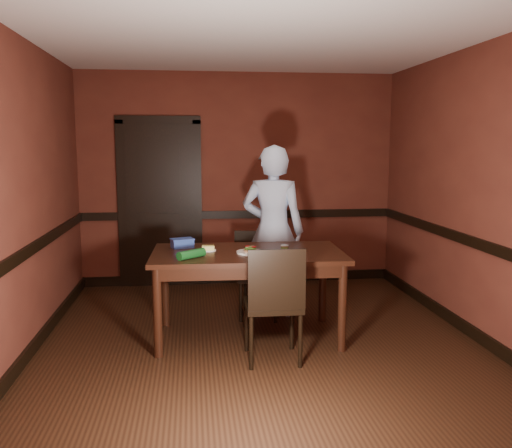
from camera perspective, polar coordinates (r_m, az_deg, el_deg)
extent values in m
cube|color=black|center=(5.05, 0.48, -12.45)|extent=(4.00, 4.50, 0.01)
cube|color=silver|center=(4.81, 0.52, 19.20)|extent=(4.00, 4.50, 0.01)
cube|color=#58251A|center=(6.98, -1.86, 4.69)|extent=(4.00, 0.02, 2.70)
cube|color=#58251A|center=(2.55, 6.96, -1.73)|extent=(4.00, 0.02, 2.70)
cube|color=#58251A|center=(4.91, -23.35, 2.48)|extent=(0.02, 4.50, 2.70)
cube|color=#58251A|center=(5.38, 22.18, 2.99)|extent=(0.02, 4.50, 2.70)
cube|color=black|center=(7.00, -1.83, 1.00)|extent=(4.00, 0.03, 0.10)
cube|color=black|center=(4.97, -22.89, -2.69)|extent=(0.03, 4.50, 0.10)
cube|color=black|center=(5.43, 21.78, -1.74)|extent=(0.03, 4.50, 0.10)
cube|color=black|center=(7.16, -1.80, -5.68)|extent=(4.00, 0.03, 0.12)
cube|color=black|center=(5.18, -22.35, -11.84)|extent=(0.03, 4.50, 0.12)
cube|color=black|center=(5.63, 21.32, -10.20)|extent=(0.03, 4.50, 0.12)
cube|color=black|center=(6.95, -10.06, 1.86)|extent=(0.85, 0.04, 2.05)
cube|color=black|center=(7.01, -13.93, 1.80)|extent=(0.10, 0.06, 2.15)
cube|color=black|center=(6.96, -6.14, 1.95)|extent=(0.10, 0.06, 2.15)
cube|color=black|center=(6.93, -10.28, 10.74)|extent=(1.05, 0.06, 0.10)
cube|color=black|center=(5.08, -0.86, -7.46)|extent=(1.78, 1.04, 0.82)
imported|color=#AFC5E4|center=(5.69, 1.81, -0.73)|extent=(0.75, 0.60, 1.79)
cylinder|color=white|center=(4.92, -0.58, -3.01)|extent=(0.26, 0.26, 0.01)
cube|color=#B07F55|center=(4.91, -0.59, -2.83)|extent=(0.12, 0.11, 0.02)
ellipsoid|color=#499A30|center=(4.91, -0.59, -2.58)|extent=(0.11, 0.10, 0.02)
cylinder|color=#B5070C|center=(4.92, -0.89, -2.36)|extent=(0.04, 0.04, 0.01)
cylinder|color=#B5070C|center=(4.90, -0.23, -2.40)|extent=(0.04, 0.04, 0.01)
cylinder|color=#8FB565|center=(4.88, -0.90, -2.46)|extent=(0.03, 0.03, 0.01)
cylinder|color=#8FB565|center=(4.93, -0.33, -2.34)|extent=(0.03, 0.03, 0.01)
cylinder|color=#8FB565|center=(4.91, -0.59, -2.40)|extent=(0.03, 0.03, 0.01)
cylinder|color=#629641|center=(4.87, 3.02, -2.78)|extent=(0.07, 0.07, 0.07)
cylinder|color=beige|center=(4.86, 3.03, -2.30)|extent=(0.07, 0.07, 0.01)
cylinder|color=white|center=(5.05, -5.07, -2.76)|extent=(0.15, 0.15, 0.01)
cube|color=#DED164|center=(5.04, -5.07, -2.50)|extent=(0.11, 0.08, 0.04)
cube|color=#3252B2|center=(5.22, -7.77, -2.06)|extent=(0.23, 0.19, 0.08)
cube|color=#3252B2|center=(5.21, -7.77, -1.58)|extent=(0.24, 0.20, 0.01)
cylinder|color=#114618|center=(4.71, -6.82, -3.17)|extent=(0.26, 0.24, 0.08)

